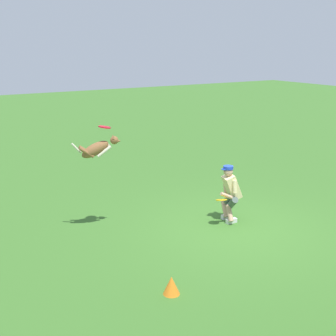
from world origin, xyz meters
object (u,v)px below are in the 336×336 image
object	(u,v)px
frisbee_held	(221,200)
dog	(98,149)
frisbee_flying	(105,127)
training_cone	(171,285)
person	(230,192)

from	to	relation	value
frisbee_held	dog	bearing A→B (deg)	-26.57
frisbee_held	frisbee_flying	bearing A→B (deg)	-26.56
frisbee_flying	training_cone	size ratio (longest dim) A/B	0.84
training_cone	frisbee_flying	bearing A→B (deg)	-94.53
frisbee_held	person	bearing A→B (deg)	-157.32
dog	frisbee_flying	bearing A→B (deg)	-10.32
dog	frisbee_held	world-z (taller)	dog
dog	training_cone	distance (m)	3.46
person	frisbee_flying	distance (m)	3.15
dog	training_cone	bearing A→B (deg)	-75.46
frisbee_held	training_cone	size ratio (longest dim) A/B	0.81
person	training_cone	bearing A→B (deg)	51.34
training_cone	person	bearing A→B (deg)	-144.33
person	training_cone	distance (m)	3.49
frisbee_flying	dog	bearing A→B (deg)	-26.66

